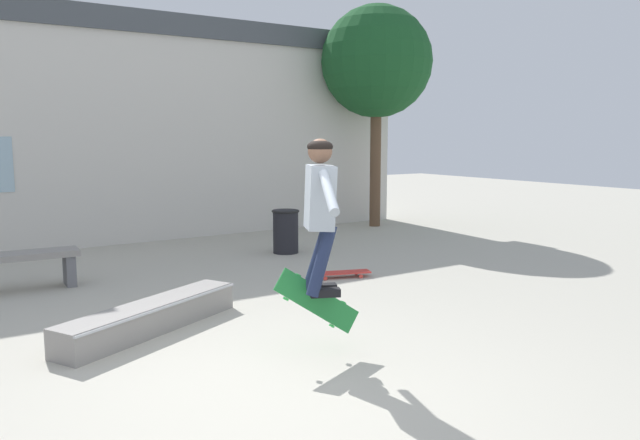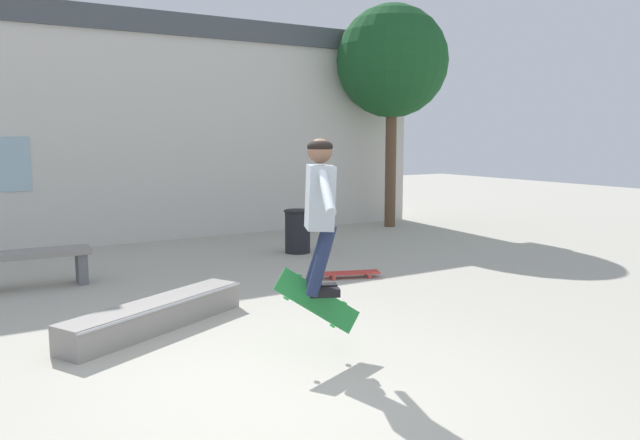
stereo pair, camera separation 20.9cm
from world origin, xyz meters
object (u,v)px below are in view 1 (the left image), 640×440
skate_ledge (151,317)px  skater (320,203)px  skateboard_resting (341,273)px  tree_right (377,63)px  skateboard_flipping (317,301)px  trash_bin (286,230)px  park_bench (19,264)px

skate_ledge → skater: bearing=-86.2°
skateboard_resting → tree_right: bearing=65.6°
tree_right → skate_ledge: (-6.51, -4.51, -3.34)m
skateboard_flipping → skateboard_resting: (2.01, 2.42, -0.44)m
trash_bin → skateboard_resting: size_ratio=0.86×
skate_ledge → skateboard_flipping: 1.88m
skater → skateboard_resting: bearing=75.3°
skate_ledge → skateboard_flipping: size_ratio=2.75×
skateboard_resting → trash_bin: bearing=101.1°
skate_ledge → trash_bin: size_ratio=2.93×
skate_ledge → trash_bin: 4.38m
skateboard_resting → skateboard_flipping: bearing=-110.1°
trash_bin → skater: bearing=-117.2°
skater → skate_ledge: bearing=145.0°
trash_bin → skater: (-2.32, -4.52, 1.01)m
trash_bin → skateboard_resting: 2.07m
skateboard_flipping → skater: bearing=-84.2°
skater → skateboard_flipping: 0.88m
skate_ledge → trash_bin: trash_bin is taller
park_bench → skateboard_flipping: bearing=-62.7°
park_bench → skateboard_resting: (3.84, -1.68, -0.28)m
park_bench → skater: skater is taller
trash_bin → skateboard_flipping: 5.01m
tree_right → skateboard_resting: 6.12m
tree_right → park_bench: bearing=-165.1°
skateboard_flipping → trash_bin: bearing=80.8°
park_bench → skater: size_ratio=1.08×
tree_right → park_bench: 8.24m
park_bench → trash_bin: bearing=7.9°
park_bench → tree_right: bearing=18.2°
tree_right → skateboard_flipping: 8.73m
skateboard_flipping → skate_ledge: bearing=140.5°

